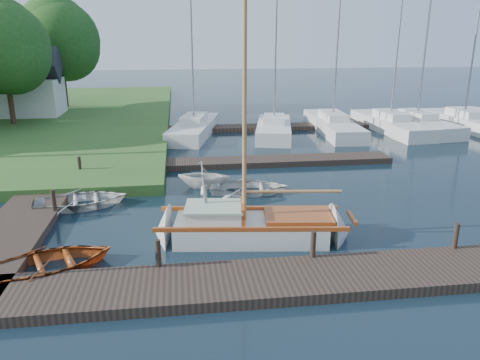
{
  "coord_description": "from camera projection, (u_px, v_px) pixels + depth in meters",
  "views": [
    {
      "loc": [
        -2.3,
        -17.15,
        6.57
      ],
      "look_at": [
        0.0,
        0.0,
        1.2
      ],
      "focal_mm": 35.0,
      "sensor_mm": 36.0,
      "label": 1
    }
  ],
  "objects": [
    {
      "name": "mooring_post_1",
      "position": [
        158.0,
        253.0,
        13.15
      ],
      "size": [
        0.16,
        0.16,
        0.8
      ],
      "primitive_type": "cylinder",
      "color": "black",
      "rests_on": "near_dock"
    },
    {
      "name": "marina_boat_6",
      "position": [
        464.0,
        121.0,
        34.39
      ],
      "size": [
        2.62,
        8.15,
        10.75
      ],
      "rotation": [
        0.0,
        0.0,
        1.62
      ],
      "color": "silver",
      "rests_on": "ground"
    },
    {
      "name": "marina_boat_3",
      "position": [
        333.0,
        124.0,
        33.13
      ],
      "size": [
        2.7,
        9.48,
        10.63
      ],
      "rotation": [
        0.0,
        0.0,
        1.52
      ],
      "color": "silver",
      "rests_on": "ground"
    },
    {
      "name": "tree_7",
      "position": [
        60.0,
        40.0,
        39.77
      ],
      "size": [
        6.83,
        6.83,
        9.38
      ],
      "color": "#332114",
      "rests_on": "shore"
    },
    {
      "name": "near_dock",
      "position": [
        269.0,
        281.0,
        12.75
      ],
      "size": [
        18.0,
        2.2,
        0.3
      ],
      "primitive_type": "cube",
      "color": "black",
      "rests_on": "ground"
    },
    {
      "name": "mooring_post_3",
      "position": [
        456.0,
        236.0,
        14.3
      ],
      "size": [
        0.16,
        0.16,
        0.8
      ],
      "primitive_type": "cylinder",
      "color": "black",
      "rests_on": "near_dock"
    },
    {
      "name": "mooring_post_4",
      "position": [
        54.0,
        200.0,
        17.38
      ],
      "size": [
        0.16,
        0.16,
        0.8
      ],
      "primitive_type": "cylinder",
      "color": "black",
      "rests_on": "left_dock"
    },
    {
      "name": "pontoon",
      "position": [
        344.0,
        125.0,
        34.85
      ],
      "size": [
        30.0,
        1.6,
        0.3
      ],
      "primitive_type": "cube",
      "color": "black",
      "rests_on": "ground"
    },
    {
      "name": "marina_boat_4",
      "position": [
        390.0,
        123.0,
        33.38
      ],
      "size": [
        2.67,
        9.0,
        9.8
      ],
      "rotation": [
        0.0,
        0.0,
        1.62
      ],
      "color": "silver",
      "rests_on": "ground"
    },
    {
      "name": "tender_a",
      "position": [
        81.0,
        198.0,
        18.6
      ],
      "size": [
        4.01,
        3.21,
        0.74
      ],
      "primitive_type": "imported",
      "rotation": [
        0.0,
        0.0,
        1.77
      ],
      "color": "silver",
      "rests_on": "ground"
    },
    {
      "name": "tree_3",
      "position": [
        3.0,
        47.0,
        32.06
      ],
      "size": [
        6.41,
        6.38,
        8.74
      ],
      "color": "#332114",
      "rests_on": "shore"
    },
    {
      "name": "marina_boat_5",
      "position": [
        417.0,
        123.0,
        33.61
      ],
      "size": [
        3.14,
        8.48,
        10.87
      ],
      "rotation": [
        0.0,
        0.0,
        1.69
      ],
      "color": "silver",
      "rests_on": "ground"
    },
    {
      "name": "house_c",
      "position": [
        27.0,
        88.0,
        36.76
      ],
      "size": [
        5.25,
        4.0,
        5.28
      ],
      "color": "white",
      "rests_on": "shore"
    },
    {
      "name": "marina_boat_0",
      "position": [
        194.0,
        127.0,
        31.96
      ],
      "size": [
        4.09,
        8.64,
        11.83
      ],
      "rotation": [
        0.0,
        0.0,
        1.33
      ],
      "color": "silver",
      "rests_on": "ground"
    },
    {
      "name": "mooring_post_2",
      "position": [
        313.0,
        244.0,
        13.73
      ],
      "size": [
        0.16,
        0.16,
        0.8
      ],
      "primitive_type": "cylinder",
      "color": "black",
      "rests_on": "near_dock"
    },
    {
      "name": "far_dock",
      "position": [
        261.0,
        162.0,
        24.84
      ],
      "size": [
        14.0,
        1.6,
        0.3
      ],
      "primitive_type": "cube",
      "color": "black",
      "rests_on": "ground"
    },
    {
      "name": "mooring_post_5",
      "position": [
        80.0,
        165.0,
        22.11
      ],
      "size": [
        0.16,
        0.16,
        0.8
      ],
      "primitive_type": "cylinder",
      "color": "black",
      "rests_on": "left_dock"
    },
    {
      "name": "tender_b",
      "position": [
        204.0,
        174.0,
        20.92
      ],
      "size": [
        2.87,
        2.62,
        1.28
      ],
      "primitive_type": "imported",
      "rotation": [
        0.0,
        0.0,
        1.33
      ],
      "color": "silver",
      "rests_on": "ground"
    },
    {
      "name": "tender_c",
      "position": [
        249.0,
        185.0,
        20.28
      ],
      "size": [
        3.69,
        2.86,
        0.7
      ],
      "primitive_type": "imported",
      "rotation": [
        0.0,
        0.0,
        1.43
      ],
      "color": "silver",
      "rests_on": "ground"
    },
    {
      "name": "sailboat",
      "position": [
        255.0,
        229.0,
        15.69
      ],
      "size": [
        7.34,
        2.82,
        9.83
      ],
      "rotation": [
        0.0,
        0.0,
        -0.12
      ],
      "color": "silver",
      "rests_on": "ground"
    },
    {
      "name": "ground",
      "position": [
        240.0,
        209.0,
        18.48
      ],
      "size": [
        160.0,
        160.0,
        0.0
      ],
      "primitive_type": "plane",
      "color": "black",
      "rests_on": "ground"
    },
    {
      "name": "left_dock",
      "position": [
        42.0,
        198.0,
        19.31
      ],
      "size": [
        2.2,
        18.0,
        0.3
      ],
      "primitive_type": "cube",
      "color": "black",
      "rests_on": "ground"
    },
    {
      "name": "marina_boat_2",
      "position": [
        274.0,
        128.0,
        31.66
      ],
      "size": [
        3.67,
        7.44,
        12.04
      ],
      "rotation": [
        0.0,
        0.0,
        1.36
      ],
      "color": "silver",
      "rests_on": "ground"
    },
    {
      "name": "dinghy",
      "position": [
        48.0,
        260.0,
        13.44
      ],
      "size": [
        4.45,
        3.9,
        0.77
      ],
      "primitive_type": "imported",
      "rotation": [
        0.0,
        0.0,
        1.98
      ],
      "color": "#8C350C",
      "rests_on": "ground"
    }
  ]
}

